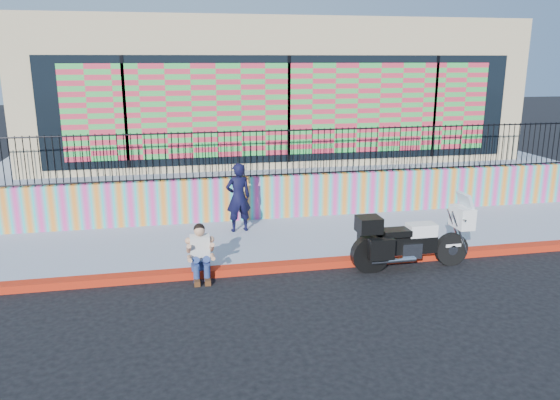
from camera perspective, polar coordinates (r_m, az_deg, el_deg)
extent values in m
plane|color=black|center=(11.41, 5.41, -6.90)|extent=(90.00, 90.00, 0.00)
cube|color=#AB260C|center=(11.39, 5.42, -6.55)|extent=(16.00, 0.30, 0.15)
cube|color=#919BAE|center=(12.88, 3.28, -3.97)|extent=(16.00, 3.00, 0.15)
cube|color=#DE3A92|center=(14.19, 1.65, 0.43)|extent=(16.00, 0.20, 1.10)
cube|color=#919BAE|center=(19.09, -1.88, 3.88)|extent=(16.00, 10.00, 1.25)
cube|color=tan|center=(18.58, -1.84, 11.74)|extent=(14.00, 8.00, 4.00)
cube|color=black|center=(14.68, 0.92, 9.43)|extent=(12.60, 0.04, 2.80)
cube|color=#D52F47|center=(14.65, 0.94, 9.42)|extent=(11.48, 0.02, 2.40)
cylinder|color=black|center=(11.86, 17.46, -4.92)|extent=(0.69, 0.15, 0.69)
cylinder|color=black|center=(11.12, 9.38, -5.72)|extent=(0.69, 0.15, 0.69)
cube|color=black|center=(11.40, 13.61, -4.48)|extent=(0.99, 0.29, 0.36)
cube|color=silver|center=(11.42, 13.34, -5.00)|extent=(0.42, 0.36, 0.31)
cube|color=white|center=(11.39, 14.55, -3.01)|extent=(0.57, 0.33, 0.25)
cube|color=black|center=(11.17, 11.99, -3.32)|extent=(0.57, 0.36, 0.13)
cube|color=white|center=(11.75, 18.51, -1.71)|extent=(0.31, 0.54, 0.44)
cube|color=silver|center=(11.68, 18.82, -0.12)|extent=(0.19, 0.48, 0.35)
cube|color=black|center=(10.90, 9.26, -2.54)|extent=(0.46, 0.44, 0.31)
cube|color=black|center=(10.81, 10.54, -5.08)|extent=(0.50, 0.19, 0.42)
cube|color=black|center=(11.36, 9.36, -4.05)|extent=(0.50, 0.19, 0.42)
cube|color=white|center=(11.82, 17.50, -4.45)|extent=(0.33, 0.17, 0.06)
imported|color=black|center=(12.95, -4.38, 0.27)|extent=(0.65, 0.48, 1.65)
cube|color=navy|center=(10.93, -8.31, -6.63)|extent=(0.36, 0.28, 0.18)
cube|color=silver|center=(10.77, -8.36, -4.97)|extent=(0.38, 0.27, 0.54)
sphere|color=tan|center=(10.62, -8.42, -3.21)|extent=(0.21, 0.21, 0.21)
cube|color=#472814|center=(10.59, -8.66, -8.47)|extent=(0.11, 0.26, 0.10)
cube|color=#472814|center=(10.60, -7.57, -8.41)|extent=(0.11, 0.26, 0.10)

